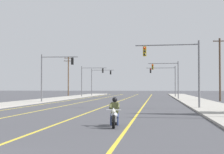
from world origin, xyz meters
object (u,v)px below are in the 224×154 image
object	(u,v)px
traffic_signal_mid_right	(169,74)
utility_pole_left_far	(68,75)
traffic_signal_near_right	(180,63)
traffic_signal_mid_left	(89,77)
utility_pole_right_far	(220,68)
traffic_signal_far_left	(98,78)
motorcycle_with_rider	(114,115)
traffic_signal_near_left	(52,71)
traffic_signal_far_right	(167,76)

from	to	relation	value
traffic_signal_mid_right	utility_pole_left_far	distance (m)	30.24
utility_pole_left_far	traffic_signal_near_right	bearing A→B (deg)	-64.67
traffic_signal_mid_left	utility_pole_right_far	size ratio (longest dim) A/B	0.70
traffic_signal_mid_right	traffic_signal_far_left	distance (m)	26.08
motorcycle_with_rider	utility_pole_right_far	bearing A→B (deg)	72.37
traffic_signal_near_left	traffic_signal_mid_right	size ratio (longest dim) A/B	1.00
traffic_signal_near_right	traffic_signal_mid_left	world-z (taller)	same
traffic_signal_near_right	traffic_signal_near_left	size ratio (longest dim) A/B	1.00
traffic_signal_near_left	utility_pole_right_far	distance (m)	23.27
motorcycle_with_rider	traffic_signal_mid_left	size ratio (longest dim) A/B	0.35
traffic_signal_far_right	traffic_signal_far_left	distance (m)	16.88
traffic_signal_mid_right	traffic_signal_far_left	world-z (taller)	same
motorcycle_with_rider	traffic_signal_mid_right	distance (m)	41.59
traffic_signal_near_left	utility_pole_right_far	bearing A→B (deg)	18.07
traffic_signal_far_left	utility_pole_right_far	xyz separation A→B (m)	(21.95, -28.20, 0.50)
utility_pole_right_far	utility_pole_left_far	distance (m)	39.96
traffic_signal_near_left	traffic_signal_mid_left	world-z (taller)	same
traffic_signal_near_right	traffic_signal_mid_right	xyz separation A→B (m)	(-0.05, 25.70, -0.06)
traffic_signal_mid_left	traffic_signal_far_left	xyz separation A→B (m)	(0.35, 9.26, 0.01)
traffic_signal_near_right	traffic_signal_far_left	distance (m)	49.32
traffic_signal_mid_left	traffic_signal_far_right	distance (m)	15.52
traffic_signal_far_left	utility_pole_left_far	world-z (taller)	utility_pole_left_far
traffic_signal_far_right	traffic_signal_far_left	world-z (taller)	same
motorcycle_with_rider	traffic_signal_near_right	bearing A→B (deg)	75.00
traffic_signal_far_left	traffic_signal_near_right	bearing A→B (deg)	-72.01
traffic_signal_mid_left	utility_pole_right_far	bearing A→B (deg)	-40.34
traffic_signal_near_right	traffic_signal_far_right	world-z (taller)	same
traffic_signal_near_left	traffic_signal_far_right	xyz separation A→B (m)	(15.25, 27.84, 0.06)
traffic_signal_near_right	traffic_signal_far_right	size ratio (longest dim) A/B	1.00
traffic_signal_mid_right	traffic_signal_mid_left	distance (m)	19.59
traffic_signal_mid_right	utility_pole_right_far	bearing A→B (deg)	-45.88
traffic_signal_far_right	motorcycle_with_rider	bearing A→B (deg)	-94.19
traffic_signal_mid_left	traffic_signal_far_left	world-z (taller)	same
traffic_signal_far_left	utility_pole_right_far	size ratio (longest dim) A/B	0.70
traffic_signal_mid_right	utility_pole_left_far	bearing A→B (deg)	136.55
traffic_signal_near_right	traffic_signal_mid_right	distance (m)	25.70
traffic_signal_near_left	traffic_signal_far_right	size ratio (longest dim) A/B	1.00
traffic_signal_near_left	traffic_signal_mid_left	size ratio (longest dim) A/B	1.00
traffic_signal_mid_right	traffic_signal_mid_left	bearing A→B (deg)	142.41
traffic_signal_near_left	utility_pole_left_far	bearing A→B (deg)	100.69
traffic_signal_far_left	traffic_signal_near_left	bearing A→B (deg)	-90.27
traffic_signal_far_left	motorcycle_with_rider	bearing A→B (deg)	-79.95
utility_pole_right_far	traffic_signal_mid_right	bearing A→B (deg)	134.12
utility_pole_left_far	utility_pole_right_far	bearing A→B (deg)	-44.04
traffic_signal_mid_left	traffic_signal_mid_right	bearing A→B (deg)	-37.59
motorcycle_with_rider	traffic_signal_mid_left	world-z (taller)	traffic_signal_mid_left
motorcycle_with_rider	utility_pole_left_far	xyz separation A→B (m)	(-17.84, 62.03, 4.25)
utility_pole_left_far	motorcycle_with_rider	bearing A→B (deg)	-73.95
traffic_signal_mid_left	motorcycle_with_rider	bearing A→B (deg)	-77.88
utility_pole_right_far	motorcycle_with_rider	bearing A→B (deg)	-107.63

